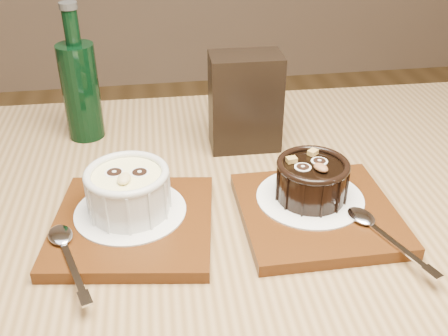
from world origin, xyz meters
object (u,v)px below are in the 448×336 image
(tray_left, at_px, (133,224))
(green_bottle, at_px, (81,88))
(table, at_px, (222,292))
(tray_right, at_px, (317,213))
(condiment_stand, at_px, (245,102))
(ramekin_white, at_px, (128,189))
(ramekin_dark, at_px, (312,178))

(tray_left, bearing_deg, green_bottle, 105.44)
(table, xyz_separation_m, tray_right, (0.12, 0.01, 0.10))
(table, xyz_separation_m, tray_left, (-0.10, 0.02, 0.10))
(tray_left, height_order, condiment_stand, condiment_stand)
(tray_left, relative_size, green_bottle, 0.89)
(tray_right, relative_size, condiment_stand, 1.29)
(table, bearing_deg, tray_left, 166.50)
(ramekin_white, relative_size, ramekin_dark, 1.11)
(tray_right, distance_m, ramekin_dark, 0.04)
(tray_right, xyz_separation_m, ramekin_dark, (-0.00, 0.02, 0.04))
(ramekin_white, distance_m, green_bottle, 0.24)
(green_bottle, bearing_deg, tray_left, -74.56)
(tray_left, relative_size, tray_right, 1.00)
(ramekin_dark, height_order, green_bottle, green_bottle)
(tray_left, xyz_separation_m, ramekin_dark, (0.21, 0.01, 0.04))
(condiment_stand, distance_m, green_bottle, 0.24)
(tray_right, height_order, green_bottle, green_bottle)
(ramekin_white, distance_m, tray_right, 0.22)
(table, distance_m, tray_left, 0.14)
(table, bearing_deg, condiment_stand, 72.56)
(tray_right, relative_size, green_bottle, 0.89)
(tray_right, bearing_deg, ramekin_dark, 98.97)
(table, xyz_separation_m, condiment_stand, (0.06, 0.20, 0.16))
(ramekin_dark, bearing_deg, green_bottle, 115.93)
(table, height_order, condiment_stand, condiment_stand)
(ramekin_white, bearing_deg, condiment_stand, 53.39)
(green_bottle, bearing_deg, ramekin_white, -74.09)
(tray_left, distance_m, green_bottle, 0.27)
(ramekin_white, bearing_deg, green_bottle, 114.54)
(ramekin_dark, bearing_deg, tray_left, 158.82)
(ramekin_dark, bearing_deg, ramekin_white, 154.74)
(table, bearing_deg, green_bottle, 121.78)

